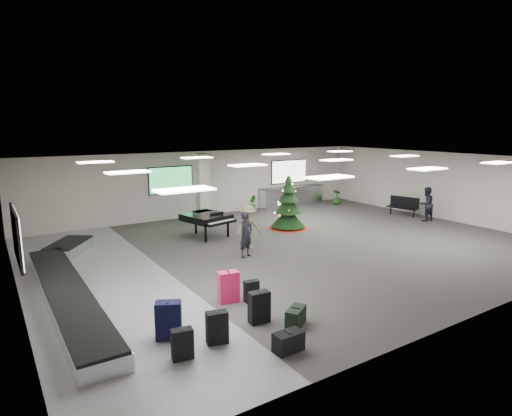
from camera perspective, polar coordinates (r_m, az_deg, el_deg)
ground at (r=16.04m, az=5.04°, el=-5.17°), size 18.00×18.00×0.00m
room_envelope at (r=15.86m, az=2.61°, el=3.29°), size 18.02×14.02×3.21m
baggage_carousel at (r=12.90m, az=-23.85°, el=-9.17°), size 2.28×9.71×0.43m
service_counter at (r=24.05m, az=4.82°, el=1.60°), size 4.05×0.65×1.08m
suitcase_0 at (r=9.20m, az=-5.22°, el=-15.59°), size 0.49×0.34×0.71m
suitcase_1 at (r=10.02m, az=0.42°, el=-13.07°), size 0.50×0.29×0.76m
pink_suitcase at (r=11.09m, az=-3.69°, el=-10.45°), size 0.56×0.38×0.83m
suitcase_3 at (r=11.14m, az=-0.61°, el=-11.02°), size 0.40×0.26×0.58m
navy_suitcase at (r=9.49m, az=-11.58°, el=-14.45°), size 0.62×0.52×0.84m
suitcase_5 at (r=8.75m, az=-9.80°, el=-17.44°), size 0.44×0.28×0.63m
green_duffel at (r=9.99m, az=5.31°, el=-14.23°), size 0.68×0.59×0.43m
black_duffel at (r=8.97m, az=4.34°, el=-17.34°), size 0.62×0.36×0.42m
christmas_tree at (r=18.69m, az=4.31°, el=-0.15°), size 1.75×1.75×2.49m
grand_piano at (r=17.34m, az=-6.56°, el=-1.33°), size 1.84×2.18×1.09m
bench at (r=22.55m, az=19.12°, el=0.36°), size 0.88×1.57×0.94m
traveler_a at (r=14.60m, az=-1.34°, el=-3.55°), size 0.67×0.54×1.58m
traveler_b at (r=15.54m, az=-1.02°, el=-2.56°), size 1.10×0.69×1.63m
traveler_bench at (r=21.62m, az=21.75°, el=0.49°), size 0.83×0.67×1.62m
potted_plant_left at (r=22.19m, az=-0.55°, el=0.57°), size 0.59×0.62×0.88m
potted_plant_right at (r=24.76m, az=10.72°, el=1.44°), size 0.61×0.61×0.86m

